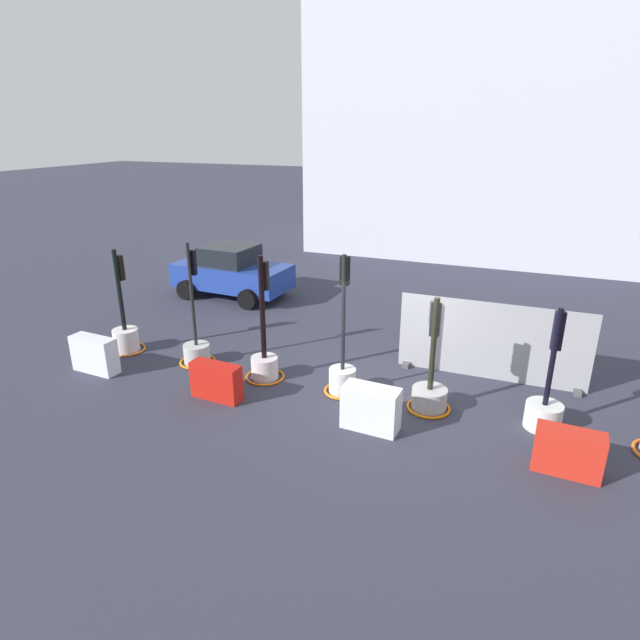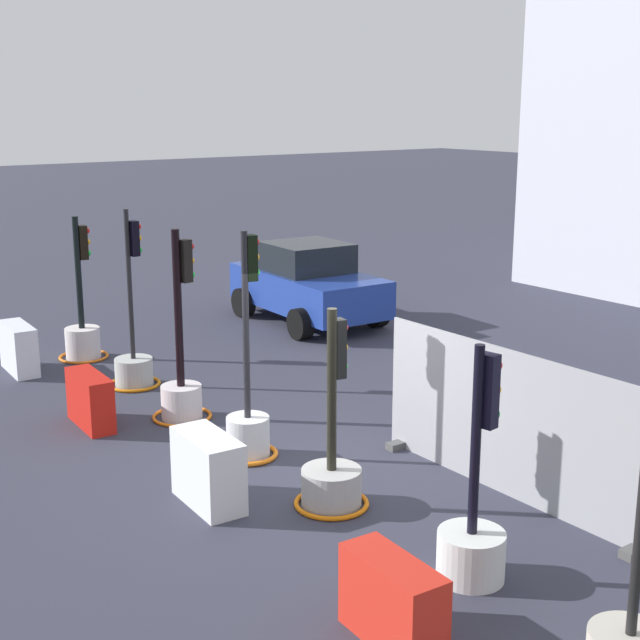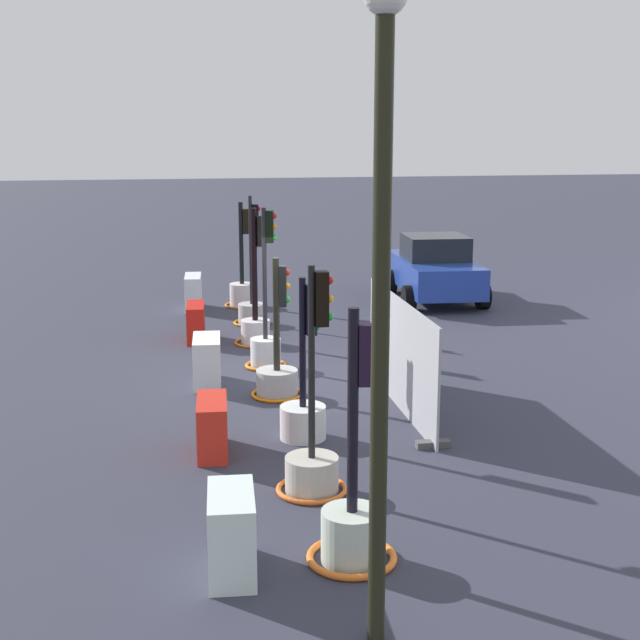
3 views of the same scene
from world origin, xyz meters
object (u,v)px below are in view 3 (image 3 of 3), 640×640
traffic_light_4 (277,374)px  construction_barrier_4 (232,533)px  construction_barrier_1 (196,322)px  construction_barrier_2 (207,361)px  traffic_light_6 (312,459)px  construction_barrier_3 (212,426)px  traffic_light_2 (256,319)px  construction_barrier_0 (193,292)px  traffic_light_0 (242,287)px  traffic_light_5 (304,408)px  traffic_light_3 (266,341)px  street_lamp_post (381,263)px  traffic_light_7 (353,522)px  car_blue_estate (435,269)px  traffic_light_1 (252,305)px

traffic_light_4 → construction_barrier_4: 6.14m
construction_barrier_1 → construction_barrier_2: (3.35, 0.07, 0.03)m
construction_barrier_2 → construction_barrier_4: size_ratio=1.08×
traffic_light_6 → construction_barrier_3: bearing=-143.6°
traffic_light_2 → construction_barrier_0: traffic_light_2 is taller
traffic_light_0 → traffic_light_5: 9.92m
traffic_light_3 → street_lamp_post: size_ratio=0.53×
traffic_light_2 → traffic_light_6: traffic_light_6 is taller
traffic_light_6 → construction_barrier_3: 1.97m
construction_barrier_2 → street_lamp_post: street_lamp_post is taller
traffic_light_7 → construction_barrier_2: (-6.87, -1.20, -0.01)m
traffic_light_6 → car_blue_estate: (-11.73, 5.19, 0.39)m
traffic_light_2 → construction_barrier_2: 3.09m
traffic_light_6 → construction_barrier_4: (1.91, -1.16, 0.00)m
construction_barrier_3 → construction_barrier_4: 3.50m
construction_barrier_0 → construction_barrier_2: size_ratio=1.05×
construction_barrier_2 → street_lamp_post: bearing=7.5°
traffic_light_6 → construction_barrier_1: (-8.35, -1.15, -0.04)m
traffic_light_0 → traffic_light_6: traffic_light_6 is taller
traffic_light_5 → construction_barrier_0: size_ratio=2.09×
traffic_light_4 → street_lamp_post: bearing=-0.3°
traffic_light_7 → construction_barrier_0: traffic_light_7 is taller
traffic_light_0 → construction_barrier_3: (10.29, -1.33, -0.09)m
street_lamp_post → construction_barrier_2: bearing=-172.5°
traffic_light_6 → construction_barrier_0: bearing=-174.7°
traffic_light_5 → construction_barrier_2: bearing=-157.4°
street_lamp_post → traffic_light_3: bearing=179.6°
traffic_light_3 → traffic_light_6: size_ratio=1.05×
traffic_light_1 → construction_barrier_1: bearing=-43.8°
traffic_light_2 → car_blue_estate: 6.42m
traffic_light_5 → traffic_light_6: (1.95, -0.19, -0.04)m
traffic_light_7 → construction_barrier_2: size_ratio=2.51×
traffic_light_5 → construction_barrier_4: (3.86, -1.35, -0.04)m
traffic_light_3 → traffic_light_5: size_ratio=1.26×
traffic_light_4 → traffic_light_6: 4.11m
traffic_light_7 → construction_barrier_0: bearing=-174.9°
traffic_light_0 → car_blue_estate: size_ratio=0.67×
traffic_light_0 → traffic_light_5: traffic_light_0 is taller
traffic_light_2 → construction_barrier_1: (-0.50, -1.24, -0.13)m
traffic_light_6 → construction_barrier_3: size_ratio=2.66×
traffic_light_5 → construction_barrier_1: bearing=-168.1°
traffic_light_2 → traffic_light_6: bearing=-0.6°
construction_barrier_3 → traffic_light_6: bearing=36.4°
traffic_light_5 → construction_barrier_1: 6.54m
traffic_light_0 → traffic_light_1: bearing=1.1°
construction_barrier_0 → construction_barrier_4: size_ratio=1.13×
traffic_light_4 → construction_barrier_2: (-0.89, -1.15, 0.04)m
construction_barrier_2 → construction_barrier_4: 6.91m
traffic_light_0 → traffic_light_7: traffic_light_7 is taller
construction_barrier_1 → construction_barrier_4: construction_barrier_4 is taller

